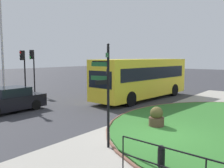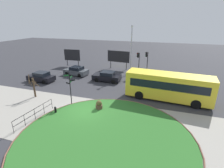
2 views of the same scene
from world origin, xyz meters
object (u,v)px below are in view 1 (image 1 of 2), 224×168
at_px(traffic_light_near, 23,63).
at_px(planter_near_signpost, 156,118).
at_px(signpost_directional, 106,88).
at_px(traffic_light_far, 33,62).
at_px(bus_yellow, 142,78).
at_px(lamppost_tall, 2,44).
at_px(car_far_lane, 9,100).
at_px(bollard_foreground, 161,157).

height_order(traffic_light_near, planter_near_signpost, traffic_light_near).
height_order(signpost_directional, traffic_light_far, traffic_light_far).
bearing_deg(traffic_light_near, bus_yellow, 117.88).
height_order(signpost_directional, planter_near_signpost, signpost_directional).
height_order(traffic_light_near, lamppost_tall, lamppost_tall).
height_order(car_far_lane, traffic_light_far, traffic_light_far).
relative_size(bus_yellow, lamppost_tall, 1.21).
xyz_separation_m(signpost_directional, lamppost_tall, (3.66, 13.29, 2.06)).
relative_size(bollard_foreground, planter_near_signpost, 0.74).
bearing_deg(car_far_lane, traffic_light_far, -136.68).
relative_size(bollard_foreground, traffic_light_far, 0.19).
xyz_separation_m(bollard_foreground, car_far_lane, (1.56, 10.68, 0.31)).
height_order(signpost_directional, car_far_lane, signpost_directional).
xyz_separation_m(car_far_lane, planter_near_signpost, (2.22, -8.57, -0.23)).
height_order(bollard_foreground, planter_near_signpost, planter_near_signpost).
xyz_separation_m(bus_yellow, traffic_light_near, (-4.92, 8.26, 1.10)).
height_order(car_far_lane, planter_near_signpost, car_far_lane).
bearing_deg(traffic_light_near, traffic_light_far, -159.98).
distance_m(bollard_foreground, planter_near_signpost, 4.33).
bearing_deg(bus_yellow, traffic_light_far, -63.14).
bearing_deg(bus_yellow, car_far_lane, -19.88).
xyz_separation_m(car_far_lane, traffic_light_far, (5.15, 4.84, 2.14)).
bearing_deg(lamppost_tall, bus_yellow, -54.79).
xyz_separation_m(traffic_light_far, planter_near_signpost, (-2.93, -13.41, -2.36)).
bearing_deg(traffic_light_near, car_far_lane, 45.02).
bearing_deg(car_far_lane, planter_near_signpost, 104.65).
relative_size(signpost_directional, planter_near_signpost, 3.75).
bearing_deg(signpost_directional, traffic_light_near, 68.33).
relative_size(signpost_directional, bus_yellow, 0.39).
relative_size(bollard_foreground, traffic_light_near, 0.19).
relative_size(car_far_lane, lamppost_tall, 0.53).
distance_m(lamppost_tall, planter_near_signpost, 14.05).
bearing_deg(signpost_directional, planter_near_signpost, -4.11).
xyz_separation_m(bollard_foreground, traffic_light_near, (5.44, 14.98, 2.39)).
distance_m(traffic_light_far, planter_near_signpost, 13.93).
distance_m(signpost_directional, bus_yellow, 10.88).
distance_m(bus_yellow, car_far_lane, 9.70).
distance_m(signpost_directional, lamppost_tall, 13.93).
xyz_separation_m(signpost_directional, traffic_light_near, (5.02, 12.63, 0.59)).
xyz_separation_m(bollard_foreground, lamppost_tall, (4.07, 15.63, 3.86)).
bearing_deg(car_far_lane, traffic_light_near, -131.92).
relative_size(signpost_directional, traffic_light_near, 0.98).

